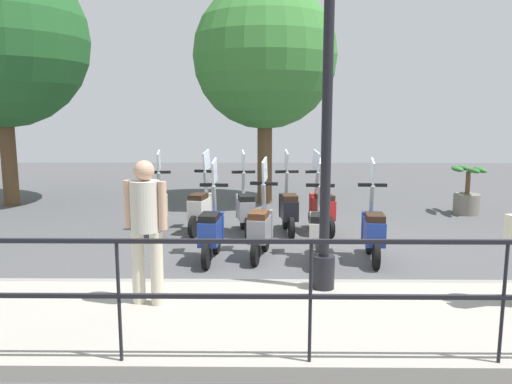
{
  "coord_description": "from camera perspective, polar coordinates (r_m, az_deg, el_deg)",
  "views": [
    {
      "loc": [
        -8.16,
        0.41,
        2.25
      ],
      "look_at": [
        0.2,
        0.5,
        0.9
      ],
      "focal_mm": 35.0,
      "sensor_mm": 36.0,
      "label": 1
    }
  ],
  "objects": [
    {
      "name": "scooter_near_0",
      "position": [
        7.75,
        13.25,
        -4.25
      ],
      "size": [
        1.23,
        0.44,
        1.54
      ],
      "rotation": [
        0.0,
        0.0,
        -0.09
      ],
      "color": "black",
      "rests_on": "ground_plane"
    },
    {
      "name": "ground_plane",
      "position": [
        8.47,
        3.39,
        -6.24
      ],
      "size": [
        28.0,
        28.0,
        0.0
      ],
      "primitive_type": "plane",
      "color": "#4C4C4F"
    },
    {
      "name": "pedestrian_distant",
      "position": [
        5.52,
        -12.48,
        -3.28
      ],
      "size": [
        0.38,
        0.48,
        1.59
      ],
      "rotation": [
        0.0,
        0.0,
        2.91
      ],
      "color": "beige",
      "rests_on": "promenade_walkway"
    },
    {
      "name": "scooter_far_1",
      "position": [
        9.26,
        3.73,
        -1.85
      ],
      "size": [
        1.23,
        0.44,
        1.54
      ],
      "rotation": [
        0.0,
        0.0,
        0.08
      ],
      "color": "black",
      "rests_on": "ground_plane"
    },
    {
      "name": "potted_palm",
      "position": [
        11.98,
        22.98,
        -0.23
      ],
      "size": [
        1.06,
        0.66,
        1.05
      ],
      "color": "slate",
      "rests_on": "ground_plane"
    },
    {
      "name": "scooter_far_2",
      "position": [
        9.19,
        -1.24,
        -1.91
      ],
      "size": [
        1.23,
        0.46,
        1.54
      ],
      "rotation": [
        0.0,
        0.0,
        0.15
      ],
      "color": "black",
      "rests_on": "ground_plane"
    },
    {
      "name": "scooter_near_3",
      "position": [
        7.58,
        -5.14,
        -4.35
      ],
      "size": [
        1.23,
        0.44,
        1.54
      ],
      "rotation": [
        0.0,
        0.0,
        -0.09
      ],
      "color": "black",
      "rests_on": "ground_plane"
    },
    {
      "name": "scooter_far_3",
      "position": [
        9.37,
        -6.28,
        -1.75
      ],
      "size": [
        1.22,
        0.51,
        1.54
      ],
      "rotation": [
        0.0,
        0.0,
        -0.23
      ],
      "color": "black",
      "rests_on": "ground_plane"
    },
    {
      "name": "lamp_post_near",
      "position": [
        5.81,
        8.05,
        5.96
      ],
      "size": [
        0.26,
        0.9,
        4.04
      ],
      "color": "black",
      "rests_on": "promenade_walkway"
    },
    {
      "name": "promenade_walkway",
      "position": [
        5.47,
        5.02,
        -14.27
      ],
      "size": [
        2.2,
        20.0,
        0.15
      ],
      "color": "#A39E93",
      "rests_on": "ground_plane"
    },
    {
      "name": "scooter_far_0",
      "position": [
        9.34,
        7.49,
        -1.81
      ],
      "size": [
        1.21,
        0.51,
        1.54
      ],
      "rotation": [
        0.0,
        0.0,
        0.24
      ],
      "color": "black",
      "rests_on": "ground_plane"
    },
    {
      "name": "scooter_far_4",
      "position": [
        9.33,
        -11.12,
        -1.91
      ],
      "size": [
        1.23,
        0.44,
        1.54
      ],
      "rotation": [
        0.0,
        0.0,
        0.09
      ],
      "color": "black",
      "rests_on": "ground_plane"
    },
    {
      "name": "fence_railing",
      "position": [
        4.2,
        6.28,
        -9.52
      ],
      "size": [
        0.04,
        16.03,
        1.07
      ],
      "color": "black",
      "rests_on": "promenade_walkway"
    },
    {
      "name": "scooter_near_1",
      "position": [
        7.58,
        7.24,
        -4.38
      ],
      "size": [
        1.23,
        0.44,
        1.54
      ],
      "rotation": [
        0.0,
        0.0,
        -0.12
      ],
      "color": "black",
      "rests_on": "ground_plane"
    },
    {
      "name": "scooter_near_2",
      "position": [
        7.71,
        0.53,
        -4.08
      ],
      "size": [
        1.22,
        0.48,
        1.54
      ],
      "rotation": [
        0.0,
        0.0,
        -0.19
      ],
      "color": "black",
      "rests_on": "ground_plane"
    },
    {
      "name": "tree_distant",
      "position": [
        12.34,
        1.03,
        15.18
      ],
      "size": [
        3.46,
        3.46,
        5.29
      ],
      "color": "brown",
      "rests_on": "ground_plane"
    }
  ]
}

